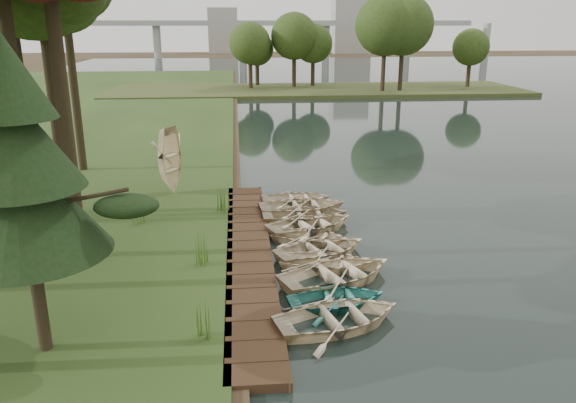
{
  "coord_description": "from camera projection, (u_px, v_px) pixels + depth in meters",
  "views": [
    {
      "loc": [
        -1.91,
        -18.87,
        8.15
      ],
      "look_at": [
        -0.06,
        1.26,
        1.68
      ],
      "focal_mm": 35.0,
      "sensor_mm": 36.0,
      "label": 1
    }
  ],
  "objects": [
    {
      "name": "rowboat_8",
      "position": [
        303.0,
        204.0,
        24.86
      ],
      "size": [
        4.15,
        3.16,
        0.8
      ],
      "primitive_type": "imported",
      "rotation": [
        0.0,
        0.0,
        1.68
      ],
      "color": "beige",
      "rests_on": "water"
    },
    {
      "name": "reeds_3",
      "position": [
        223.0,
        199.0,
        24.27
      ],
      "size": [
        0.6,
        0.6,
        1.13
      ],
      "primitive_type": "cone",
      "color": "#3F661E",
      "rests_on": "bank"
    },
    {
      "name": "bridge",
      "position": [
        294.0,
        27.0,
        133.28
      ],
      "size": [
        95.9,
        4.0,
        8.6
      ],
      "color": "#A5A5A0",
      "rests_on": "ground"
    },
    {
      "name": "rowboat_0",
      "position": [
        339.0,
        315.0,
        15.53
      ],
      "size": [
        4.24,
        3.5,
        0.76
      ],
      "primitive_type": "imported",
      "rotation": [
        0.0,
        0.0,
        1.84
      ],
      "color": "beige",
      "rests_on": "water"
    },
    {
      "name": "reeds_1",
      "position": [
        203.0,
        249.0,
        18.97
      ],
      "size": [
        0.6,
        0.6,
        1.1
      ],
      "primitive_type": "cone",
      "color": "#3F661E",
      "rests_on": "bank"
    },
    {
      "name": "rowboat_4",
      "position": [
        322.0,
        247.0,
        20.25
      ],
      "size": [
        4.21,
        3.63,
        0.73
      ],
      "primitive_type": "imported",
      "rotation": [
        0.0,
        0.0,
        1.94
      ],
      "color": "beige",
      "rests_on": "water"
    },
    {
      "name": "rowboat_1",
      "position": [
        337.0,
        297.0,
        16.68
      ],
      "size": [
        3.25,
        2.53,
        0.62
      ],
      "primitive_type": "imported",
      "rotation": [
        0.0,
        0.0,
        1.71
      ],
      "color": "teal",
      "rests_on": "water"
    },
    {
      "name": "reeds_0",
      "position": [
        206.0,
        319.0,
        14.56
      ],
      "size": [
        0.6,
        0.6,
        0.99
      ],
      "primitive_type": "cone",
      "color": "#3F661E",
      "rests_on": "bank"
    },
    {
      "name": "building_a",
      "position": [
        351.0,
        19.0,
        153.21
      ],
      "size": [
        10.0,
        8.0,
        18.0
      ],
      "primitive_type": "cube",
      "color": "#A5A5A0",
      "rests_on": "ground"
    },
    {
      "name": "boardwalk",
      "position": [
        249.0,
        253.0,
        20.36
      ],
      "size": [
        1.6,
        16.0,
        0.3
      ],
      "primitive_type": "cube",
      "color": "#392516",
      "rests_on": "ground"
    },
    {
      "name": "rowboat_2",
      "position": [
        338.0,
        271.0,
        18.19
      ],
      "size": [
        4.78,
        4.14,
        0.83
      ],
      "primitive_type": "imported",
      "rotation": [
        0.0,
        0.0,
        1.95
      ],
      "color": "beige",
      "rests_on": "water"
    },
    {
      "name": "ground",
      "position": [
        293.0,
        256.0,
        20.55
      ],
      "size": [
        300.0,
        300.0,
        0.0
      ],
      "primitive_type": "plane",
      "color": "#3D2F1D"
    },
    {
      "name": "building_b",
      "position": [
        223.0,
        31.0,
        155.82
      ],
      "size": [
        8.0,
        8.0,
        12.0
      ],
      "primitive_type": "cube",
      "color": "#A5A5A0",
      "rests_on": "ground"
    },
    {
      "name": "stored_rowboat",
      "position": [
        172.0,
        186.0,
        26.97
      ],
      "size": [
        3.93,
        3.57,
        0.67
      ],
      "primitive_type": "imported",
      "rotation": [
        3.14,
        0.0,
        1.07
      ],
      "color": "beige",
      "rests_on": "bank"
    },
    {
      "name": "peninsula",
      "position": [
        317.0,
        90.0,
        68.6
      ],
      "size": [
        50.0,
        14.0,
        0.45
      ],
      "primitive_type": "cube",
      "color": "#3C461F",
      "rests_on": "ground"
    },
    {
      "name": "pine_tree",
      "position": [
        20.0,
        170.0,
        12.75
      ],
      "size": [
        3.8,
        3.8,
        7.71
      ],
      "color": "black",
      "rests_on": "bank"
    },
    {
      "name": "rowboat_7",
      "position": [
        305.0,
        213.0,
        23.81
      ],
      "size": [
        3.87,
        2.87,
        0.77
      ],
      "primitive_type": "imported",
      "rotation": [
        0.0,
        0.0,
        1.63
      ],
      "color": "beige",
      "rests_on": "water"
    },
    {
      "name": "rowboat_5",
      "position": [
        311.0,
        235.0,
        21.51
      ],
      "size": [
        3.65,
        3.16,
        0.63
      ],
      "primitive_type": "imported",
      "rotation": [
        0.0,
        0.0,
        1.2
      ],
      "color": "beige",
      "rests_on": "water"
    },
    {
      "name": "far_trees",
      "position": [
        290.0,
        38.0,
        66.42
      ],
      "size": [
        45.6,
        5.6,
        8.8
      ],
      "color": "black",
      "rests_on": "peninsula"
    },
    {
      "name": "reeds_2",
      "position": [
        137.0,
        210.0,
        22.79
      ],
      "size": [
        0.6,
        0.6,
        1.13
      ],
      "primitive_type": "cone",
      "color": "#3F661E",
      "rests_on": "bank"
    },
    {
      "name": "rowboat_9",
      "position": [
        296.0,
        197.0,
        26.15
      ],
      "size": [
        3.35,
        2.45,
        0.68
      ],
      "primitive_type": "imported",
      "rotation": [
        0.0,
        0.0,
        1.61
      ],
      "color": "beige",
      "rests_on": "water"
    },
    {
      "name": "rowboat_3",
      "position": [
        327.0,
        260.0,
        19.26
      ],
      "size": [
        3.62,
        2.91,
        0.66
      ],
      "primitive_type": "imported",
      "rotation": [
        0.0,
        0.0,
        1.36
      ],
      "color": "beige",
      "rests_on": "water"
    },
    {
      "name": "rowboat_6",
      "position": [
        311.0,
        222.0,
        22.71
      ],
      "size": [
        4.47,
        3.88,
        0.77
      ],
      "primitive_type": "imported",
      "rotation": [
        0.0,
        0.0,
        1.96
      ],
      "color": "beige",
      "rests_on": "water"
    }
  ]
}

